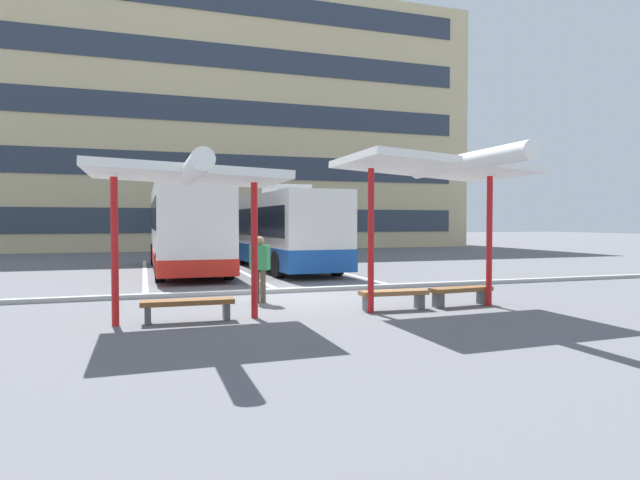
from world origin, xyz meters
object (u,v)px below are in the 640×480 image
(waiting_shelter_1, at_px, (439,170))
(bench_1, at_px, (394,296))
(waiting_shelter_0, at_px, (188,178))
(bench_2, at_px, (461,292))
(coach_bus_0, at_px, (186,228))
(bench_0, at_px, (188,305))
(coach_bus_1, at_px, (277,231))
(waiting_passenger_0, at_px, (260,264))

(waiting_shelter_1, relative_size, bench_1, 2.95)
(waiting_shelter_0, xyz_separation_m, bench_2, (6.38, 0.31, -2.54))
(coach_bus_0, xyz_separation_m, bench_0, (-0.81, -11.40, -1.45))
(coach_bus_1, distance_m, bench_0, 12.91)
(coach_bus_0, relative_size, coach_bus_1, 0.91)
(waiting_shelter_0, height_order, bench_1, waiting_shelter_0)
(coach_bus_1, bearing_deg, waiting_passenger_0, -105.97)
(bench_2, height_order, waiting_passenger_0, waiting_passenger_0)
(waiting_shelter_0, xyz_separation_m, waiting_passenger_0, (1.92, 2.37, -1.92))
(coach_bus_1, height_order, bench_2, coach_bus_1)
(waiting_shelter_0, distance_m, bench_2, 6.88)
(coach_bus_1, bearing_deg, coach_bus_0, -172.21)
(waiting_shelter_0, height_order, waiting_shelter_1, waiting_shelter_1)
(coach_bus_0, height_order, waiting_passenger_0, coach_bus_0)
(bench_1, bearing_deg, waiting_shelter_1, -25.19)
(bench_2, bearing_deg, bench_0, -179.43)
(coach_bus_0, bearing_deg, bench_2, -63.84)
(coach_bus_1, xyz_separation_m, bench_0, (-4.73, -11.94, -1.27))
(bench_1, bearing_deg, coach_bus_0, 108.32)
(bench_0, bearing_deg, coach_bus_0, 85.92)
(bench_1, bearing_deg, coach_bus_1, 89.30)
(bench_1, height_order, waiting_passenger_0, waiting_passenger_0)
(waiting_shelter_0, distance_m, waiting_passenger_0, 3.60)
(bench_0, xyz_separation_m, waiting_shelter_1, (5.48, -0.40, 2.85))
(coach_bus_0, relative_size, waiting_shelter_1, 2.26)
(bench_0, xyz_separation_m, waiting_passenger_0, (1.92, 2.12, 0.62))
(coach_bus_1, xyz_separation_m, bench_2, (1.65, -11.88, -1.28))
(waiting_passenger_0, bearing_deg, bench_0, -132.18)
(coach_bus_0, height_order, coach_bus_1, coach_bus_0)
(waiting_shelter_0, relative_size, bench_2, 2.77)
(coach_bus_0, bearing_deg, coach_bus_1, 7.79)
(waiting_shelter_0, height_order, waiting_passenger_0, waiting_shelter_0)
(coach_bus_0, relative_size, waiting_passenger_0, 6.46)
(bench_2, relative_size, waiting_passenger_0, 0.99)
(coach_bus_0, height_order, waiting_shelter_0, coach_bus_0)
(waiting_shelter_0, bearing_deg, coach_bus_0, 86.00)
(coach_bus_0, relative_size, bench_2, 6.55)
(waiting_shelter_1, bearing_deg, waiting_passenger_0, 144.74)
(waiting_shelter_1, bearing_deg, bench_1, 154.81)
(bench_0, relative_size, bench_2, 1.13)
(coach_bus_1, bearing_deg, bench_1, -90.70)
(coach_bus_0, bearing_deg, waiting_passenger_0, -83.22)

